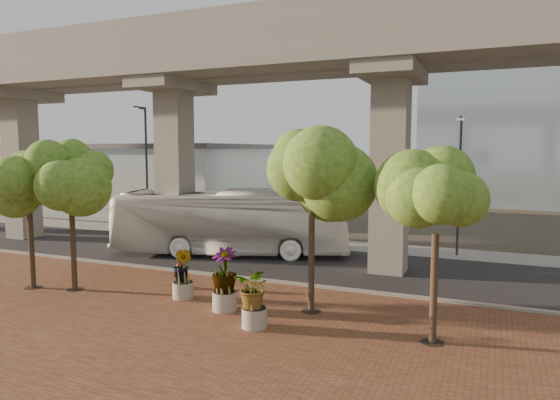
% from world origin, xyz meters
% --- Properties ---
extents(ground, '(160.00, 160.00, 0.00)m').
position_xyz_m(ground, '(0.00, 0.00, 0.00)').
color(ground, '#332F25').
rests_on(ground, ground).
extents(brick_plaza, '(70.00, 13.00, 0.06)m').
position_xyz_m(brick_plaza, '(0.00, -8.00, 0.03)').
color(brick_plaza, brown).
rests_on(brick_plaza, ground).
extents(asphalt_road, '(90.00, 8.00, 0.04)m').
position_xyz_m(asphalt_road, '(0.00, 2.00, 0.02)').
color(asphalt_road, black).
rests_on(asphalt_road, ground).
extents(curb_strip, '(70.00, 0.25, 0.16)m').
position_xyz_m(curb_strip, '(0.00, -2.00, 0.08)').
color(curb_strip, gray).
rests_on(curb_strip, ground).
extents(far_sidewalk, '(90.00, 3.00, 0.06)m').
position_xyz_m(far_sidewalk, '(0.00, 7.50, 0.03)').
color(far_sidewalk, gray).
rests_on(far_sidewalk, ground).
extents(transit_viaduct, '(72.00, 5.60, 12.40)m').
position_xyz_m(transit_viaduct, '(0.00, 2.00, 7.29)').
color(transit_viaduct, gray).
rests_on(transit_viaduct, ground).
extents(station_pavilion, '(23.00, 13.00, 6.30)m').
position_xyz_m(station_pavilion, '(-20.00, 16.00, 3.22)').
color(station_pavilion, silver).
rests_on(station_pavilion, ground).
extents(transit_bus, '(13.28, 6.67, 3.61)m').
position_xyz_m(transit_bus, '(-2.77, 2.60, 1.81)').
color(transit_bus, white).
rests_on(transit_bus, ground).
extents(fire_hydrant, '(0.57, 0.52, 1.15)m').
position_xyz_m(fire_hydrant, '(-1.40, -4.31, 0.61)').
color(fire_hydrant, '#66110B').
rests_on(fire_hydrant, ground).
extents(planter_front, '(1.84, 1.84, 2.02)m').
position_xyz_m(planter_front, '(3.47, -7.29, 1.29)').
color(planter_front, '#A8A198').
rests_on(planter_front, ground).
extents(planter_right, '(2.13, 2.13, 2.28)m').
position_xyz_m(planter_right, '(1.73, -6.16, 1.44)').
color(planter_right, '#AFA69E').
rests_on(planter_right, ground).
extents(planter_left, '(1.79, 1.79, 1.97)m').
position_xyz_m(planter_left, '(-0.50, -5.48, 1.26)').
color(planter_left, gray).
rests_on(planter_left, ground).
extents(street_tree_far_west, '(3.32, 3.32, 5.90)m').
position_xyz_m(street_tree_far_west, '(-7.11, -6.71, 4.43)').
color(street_tree_far_west, '#4A372A').
rests_on(street_tree_far_west, ground).
extents(street_tree_near_west, '(3.69, 3.69, 6.39)m').
position_xyz_m(street_tree_near_west, '(-5.28, -6.24, 4.75)').
color(street_tree_near_west, '#4A372A').
rests_on(street_tree_near_west, ground).
extents(street_tree_near_east, '(4.14, 4.14, 6.74)m').
position_xyz_m(street_tree_near_east, '(4.63, -5.06, 4.89)').
color(street_tree_near_east, '#4A372A').
rests_on(street_tree_near_east, ground).
extents(street_tree_far_east, '(3.42, 3.42, 5.87)m').
position_xyz_m(street_tree_far_east, '(8.94, -6.37, 4.35)').
color(street_tree_far_east, '#4A372A').
rests_on(street_tree_far_east, ground).
extents(streetlamp_west, '(0.42, 1.24, 8.56)m').
position_xyz_m(streetlamp_west, '(-10.81, 5.54, 5.00)').
color(streetlamp_west, '#2A2A2E').
rests_on(streetlamp_west, ground).
extents(streetlamp_east, '(0.37, 1.09, 7.52)m').
position_xyz_m(streetlamp_east, '(8.77, 7.08, 4.39)').
color(streetlamp_east, '#323137').
rests_on(streetlamp_east, ground).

